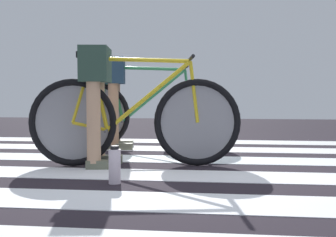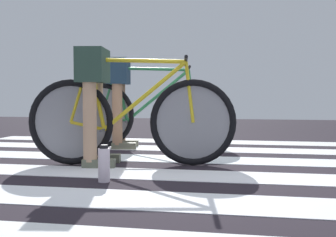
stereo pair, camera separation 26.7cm
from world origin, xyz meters
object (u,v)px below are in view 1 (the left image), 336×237
at_px(cyclist_1_of_2, 96,90).
at_px(cyclist_2_of_2, 115,90).
at_px(water_bottle, 115,166).
at_px(bicycle_1_of_2, 135,119).
at_px(bicycle_2_of_2, 143,113).

bearing_deg(cyclist_1_of_2, cyclist_2_of_2, 88.13).
distance_m(cyclist_2_of_2, water_bottle, 1.95).
relative_size(bicycle_1_of_2, cyclist_2_of_2, 1.76).
xyz_separation_m(bicycle_1_of_2, cyclist_2_of_2, (-0.44, 1.12, 0.25)).
xyz_separation_m(bicycle_1_of_2, water_bottle, (0.00, -0.71, -0.27)).
relative_size(bicycle_1_of_2, bicycle_2_of_2, 1.00).
distance_m(bicycle_2_of_2, water_bottle, 1.91).
relative_size(cyclist_2_of_2, water_bottle, 3.91).
bearing_deg(water_bottle, bicycle_2_of_2, 94.20).
distance_m(cyclist_1_of_2, water_bottle, 0.89).
height_order(cyclist_2_of_2, water_bottle, cyclist_2_of_2).
bearing_deg(cyclist_2_of_2, cyclist_1_of_2, -93.03).
bearing_deg(bicycle_1_of_2, cyclist_2_of_2, 103.04).
xyz_separation_m(cyclist_1_of_2, bicycle_2_of_2, (0.17, 1.22, -0.24)).
height_order(bicycle_1_of_2, bicycle_2_of_2, same).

